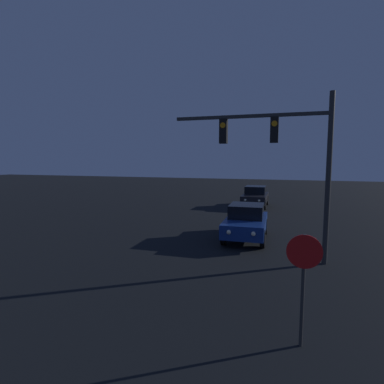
{
  "coord_description": "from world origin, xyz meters",
  "views": [
    {
      "loc": [
        3.89,
        4.31,
        3.66
      ],
      "look_at": [
        0.0,
        16.66,
        2.24
      ],
      "focal_mm": 28.0,
      "sensor_mm": 36.0,
      "label": 1
    }
  ],
  "objects_px": {
    "car_near": "(246,221)",
    "car_far": "(255,196)",
    "stop_sign": "(304,270)",
    "traffic_signal_mast": "(284,150)"
  },
  "relations": [
    {
      "from": "car_far",
      "to": "traffic_signal_mast",
      "type": "distance_m",
      "value": 12.84
    },
    {
      "from": "car_far",
      "to": "traffic_signal_mast",
      "type": "height_order",
      "value": "traffic_signal_mast"
    },
    {
      "from": "car_far",
      "to": "stop_sign",
      "type": "bearing_deg",
      "value": 99.03
    },
    {
      "from": "car_near",
      "to": "stop_sign",
      "type": "height_order",
      "value": "stop_sign"
    },
    {
      "from": "car_near",
      "to": "stop_sign",
      "type": "relative_size",
      "value": 1.76
    },
    {
      "from": "car_near",
      "to": "car_far",
      "type": "relative_size",
      "value": 1.01
    },
    {
      "from": "traffic_signal_mast",
      "to": "stop_sign",
      "type": "bearing_deg",
      "value": -84.85
    },
    {
      "from": "car_near",
      "to": "car_far",
      "type": "bearing_deg",
      "value": -88.3
    },
    {
      "from": "car_near",
      "to": "stop_sign",
      "type": "distance_m",
      "value": 8.04
    },
    {
      "from": "car_near",
      "to": "traffic_signal_mast",
      "type": "relative_size",
      "value": 0.67
    }
  ]
}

